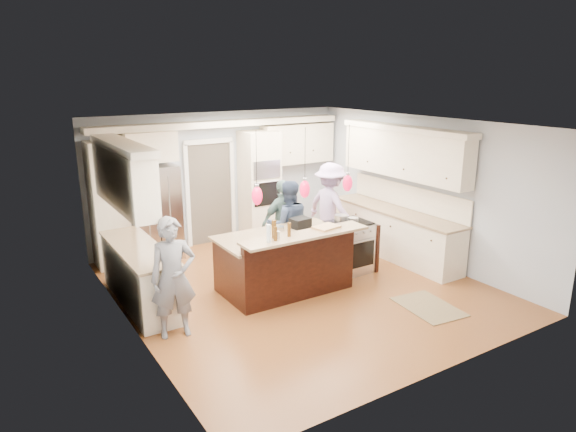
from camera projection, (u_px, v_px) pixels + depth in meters
name	position (u px, v px, depth m)	size (l,w,h in m)	color
ground_plane	(299.00, 287.00, 8.56)	(6.00, 6.00, 0.00)	brown
room_shell	(300.00, 180.00, 8.07)	(5.54, 6.04, 2.72)	#B2BCC6
refrigerator	(154.00, 213.00, 9.67)	(0.90, 0.70, 1.80)	#B7B7BC
oven_column	(260.00, 186.00, 10.81)	(0.72, 0.69, 2.30)	#F4E8C6
back_upper_cabinets	(190.00, 168.00, 9.98)	(5.30, 0.61, 2.54)	#F4E8C6
right_counter_run	(398.00, 203.00, 9.77)	(0.64, 3.10, 2.51)	#F4E8C6
left_cabinets	(134.00, 239.00, 7.67)	(0.64, 2.30, 2.51)	#F4E8C6
kitchen_island	(284.00, 261.00, 8.36)	(2.10, 1.46, 1.12)	black
island_range	(349.00, 247.00, 9.15)	(0.82, 0.71, 0.92)	#B7B7BC
pendant_lights	(305.00, 189.00, 7.53)	(1.75, 0.15, 1.03)	black
person_bar_end	(173.00, 278.00, 6.79)	(0.61, 0.40, 1.66)	slate
person_far_left	(288.00, 225.00, 9.19)	(0.79, 0.62, 1.63)	#2B3853
person_far_right	(284.00, 222.00, 9.49)	(0.92, 0.38, 1.58)	slate
person_range_side	(331.00, 207.00, 10.20)	(1.14, 0.65, 1.76)	#B498CC
floor_rug	(429.00, 307.00, 7.82)	(0.71, 1.03, 0.01)	olive
water_bottle	(269.00, 233.00, 7.27)	(0.06, 0.06, 0.26)	silver
beer_bottle_a	(274.00, 229.00, 7.45)	(0.07, 0.07, 0.27)	#4D2F0D
beer_bottle_b	(275.00, 234.00, 7.35)	(0.05, 0.05, 0.21)	#4D2F0D
beer_bottle_c	(289.00, 230.00, 7.53)	(0.05, 0.05, 0.21)	#4D2F0D
drink_can	(278.00, 235.00, 7.46)	(0.06, 0.06, 0.11)	#B7B7BC
cutting_board	(326.00, 227.00, 7.97)	(0.39, 0.28, 0.03)	tan
pot_large	(341.00, 218.00, 8.99)	(0.22, 0.22, 0.13)	#B7B7BC
pot_small	(353.00, 220.00, 8.98)	(0.17, 0.17, 0.09)	#B7B7BC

